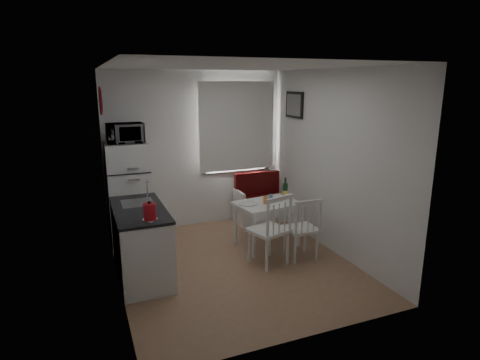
% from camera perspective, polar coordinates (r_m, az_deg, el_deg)
% --- Properties ---
extents(floor, '(3.00, 3.50, 0.02)m').
position_cam_1_polar(floor, '(5.57, -0.83, -11.90)').
color(floor, '#966D50').
rests_on(floor, ground).
extents(ceiling, '(3.00, 3.50, 0.02)m').
position_cam_1_polar(ceiling, '(5.02, -0.94, 15.90)').
color(ceiling, white).
rests_on(ceiling, wall_back).
extents(wall_back, '(3.00, 0.02, 2.60)m').
position_cam_1_polar(wall_back, '(6.77, -6.23, 4.25)').
color(wall_back, white).
rests_on(wall_back, floor).
extents(wall_front, '(3.00, 0.02, 2.60)m').
position_cam_1_polar(wall_front, '(3.62, 9.16, -4.37)').
color(wall_front, white).
rests_on(wall_front, floor).
extents(wall_left, '(0.02, 3.50, 2.60)m').
position_cam_1_polar(wall_left, '(4.83, -17.75, -0.25)').
color(wall_left, white).
rests_on(wall_left, floor).
extents(wall_right, '(0.02, 3.50, 2.60)m').
position_cam_1_polar(wall_right, '(5.84, 13.00, 2.43)').
color(wall_right, white).
rests_on(wall_right, floor).
extents(window, '(1.22, 0.06, 1.47)m').
position_cam_1_polar(window, '(6.92, -0.60, 7.25)').
color(window, white).
rests_on(window, wall_back).
extents(curtain, '(1.35, 0.02, 1.50)m').
position_cam_1_polar(curtain, '(6.85, -0.39, 7.60)').
color(curtain, white).
rests_on(curtain, wall_back).
extents(kitchen_counter, '(0.62, 1.32, 1.16)m').
position_cam_1_polar(kitchen_counter, '(5.26, -13.91, -8.53)').
color(kitchen_counter, white).
rests_on(kitchen_counter, floor).
extents(wall_sign, '(0.03, 0.40, 0.40)m').
position_cam_1_polar(wall_sign, '(6.15, -19.17, 10.58)').
color(wall_sign, '#19479B').
rests_on(wall_sign, wall_left).
extents(picture_frame, '(0.04, 0.52, 0.42)m').
position_cam_1_polar(picture_frame, '(6.66, 7.71, 10.54)').
color(picture_frame, black).
rests_on(picture_frame, wall_right).
extents(bench, '(1.19, 0.46, 0.85)m').
position_cam_1_polar(bench, '(7.21, 3.91, -3.43)').
color(bench, white).
rests_on(bench, floor).
extents(dining_table, '(0.99, 0.76, 0.68)m').
position_cam_1_polar(dining_table, '(5.98, 3.87, -3.90)').
color(dining_table, white).
rests_on(dining_table, floor).
extents(chair_left, '(0.57, 0.56, 0.53)m').
position_cam_1_polar(chair_left, '(5.30, 4.59, -6.14)').
color(chair_left, white).
rests_on(chair_left, floor).
extents(chair_right, '(0.42, 0.41, 0.48)m').
position_cam_1_polar(chair_right, '(5.56, 9.18, -6.00)').
color(chair_right, white).
rests_on(chair_right, floor).
extents(fridge, '(0.62, 0.62, 1.54)m').
position_cam_1_polar(fridge, '(6.33, -15.54, -1.76)').
color(fridge, white).
rests_on(fridge, floor).
extents(microwave, '(0.52, 0.35, 0.29)m').
position_cam_1_polar(microwave, '(6.11, -16.04, 6.42)').
color(microwave, white).
rests_on(microwave, fridge).
extents(kettle, '(0.17, 0.17, 0.23)m').
position_cam_1_polar(kettle, '(4.57, -12.72, -4.42)').
color(kettle, '#B10E19').
rests_on(kettle, kitchen_counter).
extents(wine_bottle, '(0.08, 0.08, 0.33)m').
position_cam_1_polar(wine_bottle, '(6.15, 6.44, -1.13)').
color(wine_bottle, '#123B1D').
rests_on(wine_bottle, dining_table).
extents(drinking_glass_orange, '(0.07, 0.07, 0.11)m').
position_cam_1_polar(drinking_glass_orange, '(5.87, 3.66, -2.88)').
color(drinking_glass_orange, orange).
rests_on(drinking_glass_orange, dining_table).
extents(drinking_glass_blue, '(0.06, 0.06, 0.10)m').
position_cam_1_polar(drinking_glass_blue, '(6.02, 4.37, -2.53)').
color(drinking_glass_blue, '#739DC4').
rests_on(drinking_glass_blue, dining_table).
extents(plate, '(0.27, 0.27, 0.02)m').
position_cam_1_polar(plate, '(5.85, 1.15, -3.39)').
color(plate, white).
rests_on(plate, dining_table).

